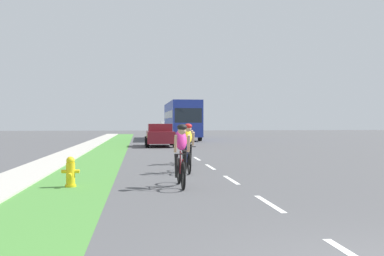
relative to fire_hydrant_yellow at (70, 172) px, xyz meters
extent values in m
plane|color=#4C4C4F|center=(4.28, 12.51, -0.37)|extent=(120.00, 120.00, 0.00)
cube|color=#478438|center=(0.00, 12.51, -0.37)|extent=(2.07, 70.00, 0.01)
cube|color=#B2ADA3|center=(-1.78, 12.51, -0.37)|extent=(1.49, 70.00, 0.10)
cube|color=white|center=(4.28, -2.74, -0.37)|extent=(0.12, 1.80, 0.01)
cube|color=white|center=(4.28, 0.76, -0.37)|extent=(0.12, 1.80, 0.01)
cube|color=white|center=(4.28, 4.26, -0.37)|extent=(0.12, 1.80, 0.01)
cube|color=white|center=(4.28, 7.76, -0.37)|extent=(0.12, 1.80, 0.01)
cube|color=white|center=(4.28, 11.26, -0.37)|extent=(0.12, 1.80, 0.01)
cube|color=white|center=(4.28, 14.76, -0.37)|extent=(0.12, 1.80, 0.01)
cube|color=white|center=(4.28, 18.26, -0.37)|extent=(0.12, 1.80, 0.01)
cube|color=white|center=(4.28, 21.76, -0.37)|extent=(0.12, 1.80, 0.01)
cube|color=white|center=(4.28, 25.26, -0.37)|extent=(0.12, 1.80, 0.01)
cube|color=white|center=(4.28, 28.76, -0.37)|extent=(0.12, 1.80, 0.01)
cube|color=white|center=(4.28, 32.26, -0.37)|extent=(0.12, 1.80, 0.01)
cube|color=white|center=(4.28, 35.76, -0.37)|extent=(0.12, 1.80, 0.01)
cube|color=white|center=(4.28, 39.26, -0.37)|extent=(0.12, 1.80, 0.01)
cube|color=white|center=(4.28, 42.76, -0.37)|extent=(0.12, 1.80, 0.01)
cylinder|color=yellow|center=(0.00, 0.01, -0.34)|extent=(0.28, 0.28, 0.06)
cylinder|color=yellow|center=(0.00, 0.01, -0.04)|extent=(0.22, 0.22, 0.55)
sphere|color=yellow|center=(0.00, 0.01, 0.29)|extent=(0.21, 0.21, 0.21)
cylinder|color=yellow|center=(-0.16, 0.01, 0.02)|extent=(0.12, 0.09, 0.09)
cylinder|color=yellow|center=(0.16, 0.01, 0.02)|extent=(0.12, 0.09, 0.09)
cylinder|color=yellow|center=(0.00, -0.16, -0.06)|extent=(0.11, 0.14, 0.11)
torus|color=black|center=(2.75, 0.20, -0.03)|extent=(0.06, 0.68, 0.68)
torus|color=black|center=(2.75, -0.84, -0.03)|extent=(0.06, 0.68, 0.68)
cylinder|color=maroon|center=(2.75, -0.42, 0.15)|extent=(0.04, 0.59, 0.43)
cylinder|color=maroon|center=(2.75, -0.14, 0.25)|extent=(0.04, 0.04, 0.55)
cylinder|color=maroon|center=(2.75, -0.37, 0.48)|extent=(0.03, 0.55, 0.03)
cylinder|color=black|center=(2.75, -0.82, 0.49)|extent=(0.42, 0.02, 0.02)
ellipsoid|color=#CC2D8C|center=(2.75, -0.30, 0.81)|extent=(0.30, 0.54, 0.63)
sphere|color=tan|center=(2.75, -0.58, 1.05)|extent=(0.20, 0.20, 0.20)
ellipsoid|color=black|center=(2.75, -0.58, 1.13)|extent=(0.24, 0.28, 0.16)
cylinder|color=tan|center=(2.59, -0.58, 0.73)|extent=(0.07, 0.26, 0.45)
cylinder|color=tan|center=(2.91, -0.58, 0.73)|extent=(0.07, 0.26, 0.45)
cylinder|color=black|center=(2.65, -0.22, 0.15)|extent=(0.10, 0.30, 0.60)
cylinder|color=black|center=(2.85, -0.27, 0.25)|extent=(0.10, 0.25, 0.61)
torus|color=black|center=(3.26, 3.22, -0.03)|extent=(0.06, 0.68, 0.68)
torus|color=black|center=(3.26, 2.18, -0.03)|extent=(0.06, 0.68, 0.68)
cylinder|color=#23389E|center=(3.26, 2.60, 0.15)|extent=(0.04, 0.59, 0.43)
cylinder|color=#23389E|center=(3.26, 2.88, 0.25)|extent=(0.04, 0.04, 0.55)
cylinder|color=#23389E|center=(3.26, 2.65, 0.48)|extent=(0.03, 0.55, 0.03)
cylinder|color=black|center=(3.26, 2.20, 0.49)|extent=(0.42, 0.02, 0.02)
ellipsoid|color=yellow|center=(3.26, 2.72, 0.81)|extent=(0.30, 0.54, 0.63)
sphere|color=tan|center=(3.26, 2.44, 1.05)|extent=(0.20, 0.20, 0.20)
ellipsoid|color=red|center=(3.26, 2.44, 1.13)|extent=(0.24, 0.28, 0.16)
cylinder|color=tan|center=(3.10, 2.44, 0.73)|extent=(0.07, 0.26, 0.45)
cylinder|color=tan|center=(3.42, 2.44, 0.73)|extent=(0.07, 0.26, 0.45)
cylinder|color=black|center=(3.16, 2.80, 0.15)|extent=(0.10, 0.30, 0.60)
cylinder|color=black|center=(3.36, 2.75, 0.25)|extent=(0.10, 0.25, 0.61)
torus|color=black|center=(3.56, 6.02, -0.03)|extent=(0.06, 0.68, 0.68)
torus|color=black|center=(3.56, 4.98, -0.03)|extent=(0.06, 0.68, 0.68)
cylinder|color=black|center=(3.56, 5.40, 0.15)|extent=(0.04, 0.59, 0.43)
cylinder|color=black|center=(3.56, 5.68, 0.25)|extent=(0.04, 0.04, 0.55)
cylinder|color=black|center=(3.56, 5.45, 0.48)|extent=(0.03, 0.55, 0.03)
cylinder|color=black|center=(3.56, 5.00, 0.49)|extent=(0.42, 0.02, 0.02)
ellipsoid|color=orange|center=(3.56, 5.52, 0.81)|extent=(0.30, 0.54, 0.63)
sphere|color=tan|center=(3.56, 5.24, 1.05)|extent=(0.20, 0.20, 0.20)
ellipsoid|color=black|center=(3.56, 5.24, 1.13)|extent=(0.24, 0.28, 0.16)
cylinder|color=tan|center=(3.40, 5.24, 0.73)|extent=(0.07, 0.26, 0.45)
cylinder|color=tan|center=(3.72, 5.24, 0.73)|extent=(0.07, 0.26, 0.45)
cylinder|color=black|center=(3.46, 5.60, 0.15)|extent=(0.10, 0.30, 0.60)
cylinder|color=black|center=(3.66, 5.55, 0.25)|extent=(0.10, 0.25, 0.61)
cube|color=maroon|center=(3.12, 17.70, 0.27)|extent=(1.76, 4.30, 0.76)
cube|color=maroon|center=(3.12, 17.85, 0.89)|extent=(1.55, 2.24, 0.52)
cube|color=#1E2833|center=(3.12, 16.88, 0.87)|extent=(1.44, 0.08, 0.44)
cylinder|color=black|center=(2.24, 16.37, -0.05)|extent=(0.22, 0.64, 0.64)
cylinder|color=black|center=(4.00, 16.37, -0.05)|extent=(0.22, 0.64, 0.64)
cylinder|color=black|center=(2.24, 19.03, -0.05)|extent=(0.22, 0.64, 0.64)
cylinder|color=black|center=(4.00, 19.03, -0.05)|extent=(0.22, 0.64, 0.64)
cube|color=#23389E|center=(5.73, 29.29, 1.56)|extent=(2.50, 11.60, 3.10)
cube|color=#1E2833|center=(5.73, 29.29, 1.96)|extent=(2.52, 10.67, 0.64)
cube|color=#1E2833|center=(5.73, 23.52, 1.81)|extent=(2.25, 0.06, 1.20)
cylinder|color=black|center=(4.48, 25.52, 0.11)|extent=(0.28, 0.96, 0.96)
cylinder|color=black|center=(6.98, 25.52, 0.11)|extent=(0.28, 0.96, 0.96)
cylinder|color=black|center=(4.48, 32.48, 0.11)|extent=(0.28, 0.96, 0.96)
cylinder|color=black|center=(6.98, 32.48, 0.11)|extent=(0.28, 0.96, 0.96)
cube|color=silver|center=(5.48, 46.68, 0.44)|extent=(1.90, 4.70, 1.00)
cube|color=silver|center=(5.48, 46.88, 1.16)|extent=(1.71, 2.91, 0.52)
cube|color=#1E2833|center=(5.48, 45.62, 1.04)|extent=(1.56, 0.08, 0.44)
cylinder|color=black|center=(4.53, 45.27, -0.01)|extent=(0.25, 0.72, 0.72)
cylinder|color=black|center=(6.43, 45.27, -0.01)|extent=(0.25, 0.72, 0.72)
cylinder|color=black|center=(4.53, 48.09, -0.01)|extent=(0.25, 0.72, 0.72)
cylinder|color=black|center=(6.43, 48.09, -0.01)|extent=(0.25, 0.72, 0.72)
camera|label=1|loc=(1.69, -10.91, 1.25)|focal=39.76mm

